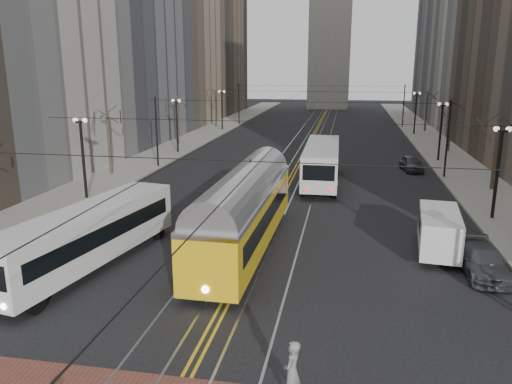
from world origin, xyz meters
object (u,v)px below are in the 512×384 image
at_px(cargo_van, 439,233).
at_px(sedan_parked, 482,261).
at_px(transit_bus, 88,239).
at_px(pedestrian_b, 292,372).
at_px(sedan_grey, 411,163).
at_px(rear_bus, 322,164).
at_px(streetcar, 245,218).

height_order(cargo_van, sedan_parked, cargo_van).
height_order(transit_bus, pedestrian_b, transit_bus).
xyz_separation_m(cargo_van, pedestrian_b, (-6.06, -12.89, -0.14)).
height_order(cargo_van, sedan_grey, cargo_van).
bearing_deg(rear_bus, sedan_grey, 38.34).
bearing_deg(rear_bus, cargo_van, -66.66).
distance_m(streetcar, rear_bus, 16.22).
distance_m(cargo_van, pedestrian_b, 14.25).
height_order(streetcar, sedan_parked, streetcar).
distance_m(rear_bus, sedan_grey, 10.21).
bearing_deg(sedan_grey, streetcar, -124.26).
height_order(sedan_parked, pedestrian_b, pedestrian_b).
xyz_separation_m(sedan_parked, pedestrian_b, (-7.63, -10.56, 0.31)).
distance_m(transit_bus, sedan_parked, 18.44).
xyz_separation_m(rear_bus, sedan_parked, (8.33, -17.28, -0.93)).
bearing_deg(transit_bus, streetcar, 39.56).
bearing_deg(cargo_van, pedestrian_b, -108.93).
xyz_separation_m(transit_bus, streetcar, (6.79, 3.87, 0.24)).
height_order(rear_bus, sedan_parked, rear_bus).
distance_m(transit_bus, sedan_grey, 31.70).
relative_size(streetcar, sedan_parked, 3.20).
relative_size(cargo_van, sedan_grey, 1.24).
height_order(transit_bus, cargo_van, transit_bus).
bearing_deg(streetcar, sedan_grey, 64.71).
bearing_deg(pedestrian_b, rear_bus, -163.37).
height_order(transit_bus, streetcar, streetcar).
bearing_deg(cargo_van, transit_bus, -157.61).
bearing_deg(sedan_parked, cargo_van, 122.33).
relative_size(rear_bus, sedan_grey, 3.03).
bearing_deg(sedan_parked, streetcar, 171.43).
bearing_deg(rear_bus, transit_bus, -117.59).
xyz_separation_m(streetcar, sedan_grey, (11.00, 22.36, -0.99)).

